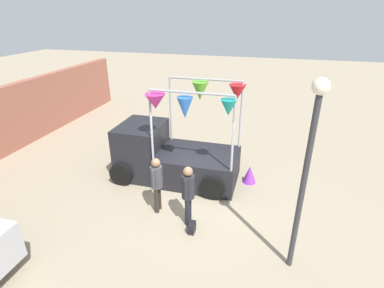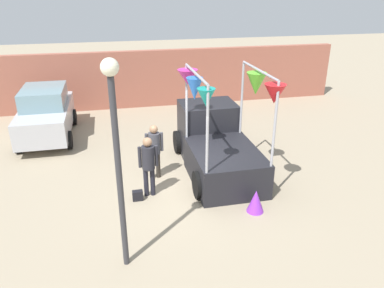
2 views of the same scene
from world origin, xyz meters
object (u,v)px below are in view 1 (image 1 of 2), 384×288
Objects in this scene: vendor_truck at (169,153)px; street_lamp at (308,157)px; folded_kite_bundle_violet at (250,174)px; person_customer at (188,190)px; person_vendor at (157,180)px; handbag at (192,228)px.

street_lamp reaches higher than vendor_truck.
folded_kite_bundle_violet is (3.34, 1.24, -2.46)m from street_lamp.
vendor_truck is at bearing 30.59° from person_customer.
handbag is (-0.64, -1.19, -0.87)m from person_vendor.
person_customer is 0.40× the size of street_lamp.
vendor_truck is 14.53× the size of handbag.
person_customer is 2.99m from folded_kite_bundle_violet.
person_customer is at bearing 73.12° from street_lamp.
person_customer is at bearing -106.17° from person_vendor.
person_customer is 2.85× the size of folded_kite_bundle_violet.
person_vendor reaches higher than folded_kite_bundle_violet.
person_vendor is at bearing 73.83° from person_customer.
handbag is (-0.35, -0.20, -0.90)m from person_customer.
handbag is 3.60m from street_lamp.
folded_kite_bundle_violet is at bearing -83.55° from vendor_truck.
vendor_truck is 2.79m from folded_kite_bundle_violet.
person_customer is at bearing 151.32° from folded_kite_bundle_violet.
person_vendor is 2.79× the size of folded_kite_bundle_violet.
person_vendor is at bearing 73.31° from street_lamp.
person_customer reaches higher than person_vendor.
person_vendor is 5.97× the size of handbag.
handbag is at bearing -149.52° from vendor_truck.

